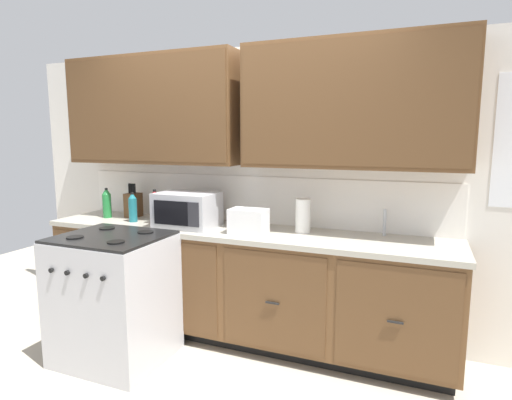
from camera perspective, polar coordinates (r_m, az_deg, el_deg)
The scene contains 12 objects.
ground_plane at distance 3.39m, azimuth -4.73°, elevation -20.33°, with size 8.27×8.27×0.00m, color #B2A893.
wall_unit at distance 3.42m, azimuth -1.25°, elevation 8.45°, with size 4.51×0.40×2.38m.
counter_run at distance 3.44m, azimuth -2.51°, elevation -11.28°, with size 3.34×0.64×0.91m.
stove_range at distance 3.32m, azimuth -18.86°, elevation -12.53°, with size 0.76×0.68×0.95m.
microwave at distance 3.45m, azimuth -9.40°, elevation -1.31°, with size 0.48×0.37×0.28m.
toaster at distance 3.15m, azimuth -1.05°, elevation -2.93°, with size 0.28×0.18×0.19m.
knife_block at distance 3.98m, azimuth -16.48°, elevation -0.60°, with size 0.11×0.14×0.31m.
sink_faucet at distance 3.23m, azimuth 17.23°, elevation -2.97°, with size 0.02×0.02×0.20m, color #B2B5BA.
paper_towel_roll at distance 3.21m, azimuth 6.47°, elevation -2.16°, with size 0.12×0.12×0.26m, color white.
bottle_green at distance 4.02m, azimuth -19.79°, elevation -0.41°, with size 0.08×0.08×0.27m.
bottle_red at distance 3.62m, azimuth -13.70°, elevation -0.94°, with size 0.08×0.08×0.29m.
bottle_teal at distance 3.75m, azimuth -16.56°, elevation -0.99°, with size 0.07×0.07×0.26m.
Camera 1 is at (1.35, -2.65, 1.63)m, focal length 29.15 mm.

